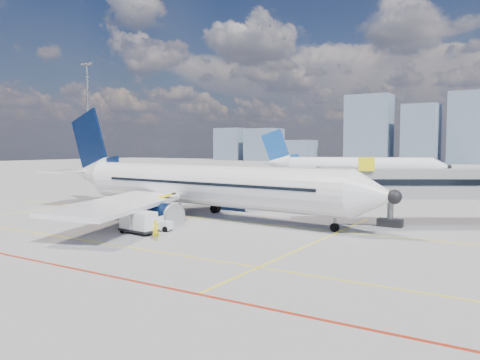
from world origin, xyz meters
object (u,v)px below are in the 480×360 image
at_px(main_aircraft, 193,185).
at_px(cargo_dolly, 138,221).
at_px(belt_loader, 135,212).
at_px(baggage_tug, 159,223).
at_px(ramp_worker, 156,230).
at_px(second_aircraft, 351,166).

distance_m(main_aircraft, cargo_dolly, 11.30).
distance_m(main_aircraft, belt_loader, 6.58).
bearing_deg(baggage_tug, ramp_worker, -65.21).
bearing_deg(main_aircraft, cargo_dolly, -71.48).
distance_m(second_aircraft, belt_loader, 60.03).
distance_m(second_aircraft, cargo_dolly, 65.75).
height_order(belt_loader, ramp_worker, belt_loader).
distance_m(baggage_tug, cargo_dolly, 2.07).
bearing_deg(ramp_worker, second_aircraft, 31.55).
bearing_deg(belt_loader, second_aircraft, 67.53).
xyz_separation_m(baggage_tug, ramp_worker, (2.75, -3.47, 0.16)).
relative_size(main_aircraft, belt_loader, 6.33).
relative_size(belt_loader, ramp_worker, 4.19).
distance_m(main_aircraft, baggage_tug, 9.70).
distance_m(cargo_dolly, ramp_worker, 3.61).
height_order(main_aircraft, cargo_dolly, main_aircraft).
bearing_deg(ramp_worker, cargo_dolly, 90.85).
distance_m(cargo_dolly, belt_loader, 8.20).
distance_m(main_aircraft, second_aircraft, 54.84).
relative_size(main_aircraft, ramp_worker, 26.51).
bearing_deg(ramp_worker, belt_loader, 77.56).
height_order(main_aircraft, second_aircraft, main_aircraft).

